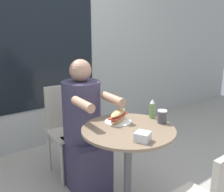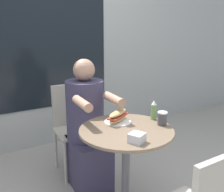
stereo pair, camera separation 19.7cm
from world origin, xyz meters
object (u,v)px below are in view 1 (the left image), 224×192
seated_diner (84,134)px  drink_cup (162,117)px  condiment_bottle (152,109)px  sandwich_on_plate (118,117)px  diner_chair (66,122)px  cafe_table (128,153)px

seated_diner → drink_cup: 0.73m
condiment_bottle → drink_cup: bearing=-100.7°
condiment_bottle → sandwich_on_plate: bearing=162.3°
diner_chair → drink_cup: diner_chair is taller
seated_diner → sandwich_on_plate: 0.46m
cafe_table → seated_diner: 0.52m
drink_cup → condiment_bottle: 0.13m
cafe_table → condiment_bottle: condiment_bottle is taller
seated_diner → cafe_table: bearing=101.4°
seated_diner → drink_cup: size_ratio=11.53×
cafe_table → diner_chair: (-0.05, 0.87, 0.00)m
diner_chair → sandwich_on_plate: bearing=100.4°
cafe_table → seated_diner: bearing=96.4°
drink_cup → condiment_bottle: (0.02, 0.13, 0.02)m
diner_chair → seated_diner: 0.35m
diner_chair → drink_cup: 1.02m
condiment_bottle → seated_diner: bearing=127.5°
diner_chair → condiment_bottle: diner_chair is taller
diner_chair → cafe_table: bearing=98.1°
drink_cup → condiment_bottle: size_ratio=0.65×
sandwich_on_plate → cafe_table: bearing=-98.4°
cafe_table → sandwich_on_plate: sandwich_on_plate is taller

